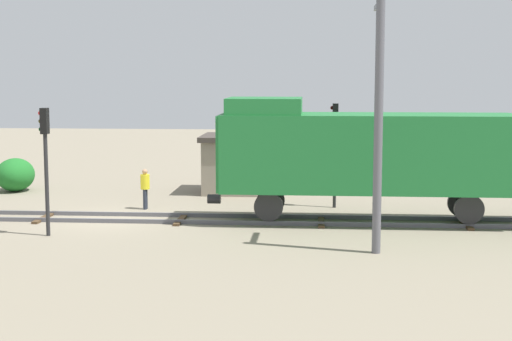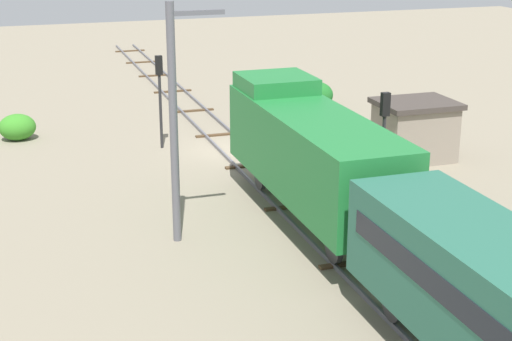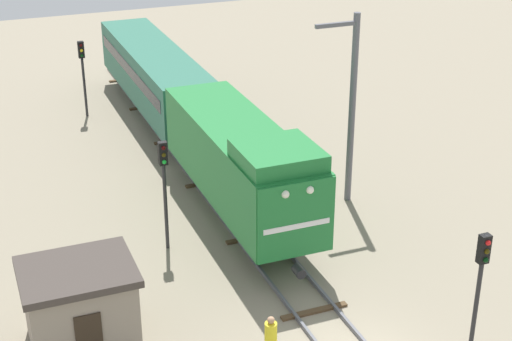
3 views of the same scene
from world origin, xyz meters
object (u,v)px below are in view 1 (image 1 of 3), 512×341
traffic_signal_mid (335,136)px  relay_hut (232,163)px  traffic_signal_near (45,148)px  worker_near_track (145,186)px  catenary_mast (378,116)px  locomotive (361,151)px

traffic_signal_mid → relay_hut: size_ratio=1.26×
traffic_signal_near → worker_near_track: size_ratio=2.64×
traffic_signal_mid → catenary_mast: (8.34, 1.14, 1.28)m
locomotive → traffic_signal_mid: (-3.40, -0.92, 0.29)m
traffic_signal_mid → worker_near_track: traffic_signal_mid is taller
traffic_signal_near → worker_near_track: bearing=158.1°
relay_hut → traffic_signal_mid: bearing=49.4°
traffic_signal_near → relay_hut: traffic_signal_near is taller
traffic_signal_mid → relay_hut: bearing=-130.6°
locomotive → catenary_mast: bearing=2.6°
catenary_mast → relay_hut: size_ratio=2.34×
traffic_signal_mid → relay_hut: (-4.10, -4.78, -1.67)m
traffic_signal_near → catenary_mast: bearing=81.3°
worker_near_track → catenary_mast: 12.14m
traffic_signal_near → worker_near_track: (-5.60, 2.26, -2.11)m
traffic_signal_mid → catenary_mast: catenary_mast is taller
locomotive → traffic_signal_mid: size_ratio=2.63×
locomotive → traffic_signal_mid: bearing=-164.9°
relay_hut → catenary_mast: bearing=25.5°
relay_hut → locomotive: bearing=37.2°
traffic_signal_near → traffic_signal_mid: size_ratio=1.02×
catenary_mast → traffic_signal_near: bearing=-98.7°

